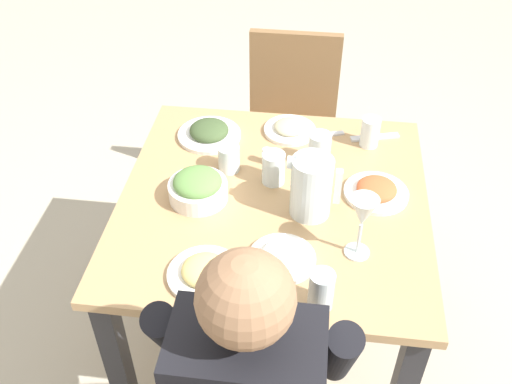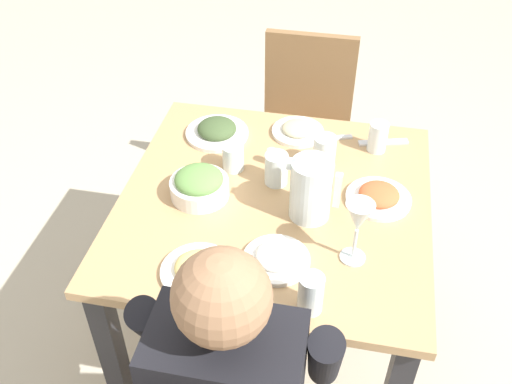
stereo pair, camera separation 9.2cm
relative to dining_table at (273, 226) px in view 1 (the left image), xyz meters
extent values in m
plane|color=#B7AD99|center=(0.00, 0.00, -0.62)|extent=(8.00, 8.00, 0.00)
cube|color=tan|center=(0.00, 0.00, 0.11)|extent=(0.93, 0.93, 0.03)
cube|color=#232328|center=(-0.41, -0.41, -0.27)|extent=(0.06, 0.06, 0.71)
cube|color=#232328|center=(-0.41, 0.41, -0.27)|extent=(0.06, 0.06, 0.71)
cube|color=#232328|center=(0.41, 0.41, -0.27)|extent=(0.06, 0.06, 0.71)
cube|color=olive|center=(0.17, 0.86, -0.41)|extent=(0.04, 0.04, 0.43)
cube|color=olive|center=(-0.17, 0.86, -0.41)|extent=(0.04, 0.04, 0.43)
cube|color=olive|center=(0.17, 0.52, -0.41)|extent=(0.04, 0.04, 0.43)
cube|color=olive|center=(-0.17, 0.52, -0.41)|extent=(0.04, 0.04, 0.43)
cube|color=olive|center=(0.00, 0.69, -0.18)|extent=(0.40, 0.40, 0.03)
cube|color=olive|center=(0.00, 0.87, 0.04)|extent=(0.38, 0.04, 0.42)
sphere|color=#936B4C|center=(0.01, -0.66, 0.45)|extent=(0.19, 0.19, 0.19)
cylinder|color=#665B4C|center=(-0.07, -0.28, -0.40)|extent=(0.10, 0.10, 0.45)
cylinder|color=black|center=(-0.19, -0.52, 0.10)|extent=(0.08, 0.23, 0.37)
cylinder|color=#665B4C|center=(0.10, -0.28, -0.40)|extent=(0.10, 0.10, 0.45)
cylinder|color=black|center=(0.21, -0.52, 0.10)|extent=(0.08, 0.23, 0.37)
cylinder|color=silver|center=(0.11, -0.05, 0.22)|extent=(0.12, 0.12, 0.19)
cube|color=silver|center=(0.19, -0.05, 0.22)|extent=(0.02, 0.02, 0.11)
cube|color=silver|center=(0.06, -0.05, 0.30)|extent=(0.04, 0.03, 0.02)
cylinder|color=white|center=(-0.23, -0.03, 0.15)|extent=(0.18, 0.18, 0.05)
ellipsoid|color=#608E47|center=(-0.23, -0.03, 0.18)|extent=(0.15, 0.15, 0.06)
cylinder|color=white|center=(0.05, -0.25, 0.13)|extent=(0.18, 0.18, 0.01)
ellipsoid|color=white|center=(0.05, -0.25, 0.14)|extent=(0.11, 0.11, 0.04)
cylinder|color=white|center=(0.31, 0.05, 0.13)|extent=(0.20, 0.20, 0.01)
ellipsoid|color=#CC5B33|center=(0.31, 0.05, 0.14)|extent=(0.12, 0.12, 0.05)
cylinder|color=white|center=(-0.25, 0.29, 0.13)|extent=(0.22, 0.22, 0.01)
ellipsoid|color=#3D512D|center=(-0.25, 0.29, 0.15)|extent=(0.13, 0.13, 0.06)
cylinder|color=white|center=(0.02, 0.35, 0.13)|extent=(0.18, 0.18, 0.01)
ellipsoid|color=#B7AD89|center=(0.02, 0.35, 0.14)|extent=(0.11, 0.11, 0.03)
cylinder|color=white|center=(-0.15, -0.33, 0.13)|extent=(0.20, 0.20, 0.01)
ellipsoid|color=#E0C670|center=(-0.15, -0.33, 0.14)|extent=(0.12, 0.12, 0.04)
cylinder|color=silver|center=(0.13, 0.19, 0.18)|extent=(0.07, 0.07, 0.11)
cylinder|color=silver|center=(0.29, 0.31, 0.17)|extent=(0.06, 0.06, 0.10)
cylinder|color=silver|center=(0.16, -0.39, 0.18)|extent=(0.06, 0.06, 0.11)
cylinder|color=silver|center=(-0.01, 0.08, 0.17)|extent=(0.07, 0.07, 0.10)
cylinder|color=silver|center=(-0.16, 0.12, 0.16)|extent=(0.07, 0.07, 0.09)
cylinder|color=silver|center=(0.25, -0.20, 0.12)|extent=(0.07, 0.07, 0.01)
cylinder|color=silver|center=(0.25, -0.20, 0.18)|extent=(0.01, 0.01, 0.10)
cone|color=silver|center=(0.25, -0.20, 0.27)|extent=(0.08, 0.08, 0.09)
cylinder|color=white|center=(-0.04, 0.17, 0.14)|extent=(0.03, 0.03, 0.04)
cylinder|color=#B2B2B7|center=(-0.04, 0.17, 0.17)|extent=(0.03, 0.03, 0.01)
cube|color=silver|center=(0.31, 0.35, 0.12)|extent=(0.17, 0.07, 0.01)
cube|color=silver|center=(0.12, 0.34, 0.12)|extent=(0.18, 0.08, 0.01)
camera|label=1|loc=(0.12, -1.33, 1.29)|focal=40.94mm
camera|label=2|loc=(0.21, -1.31, 1.29)|focal=40.94mm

